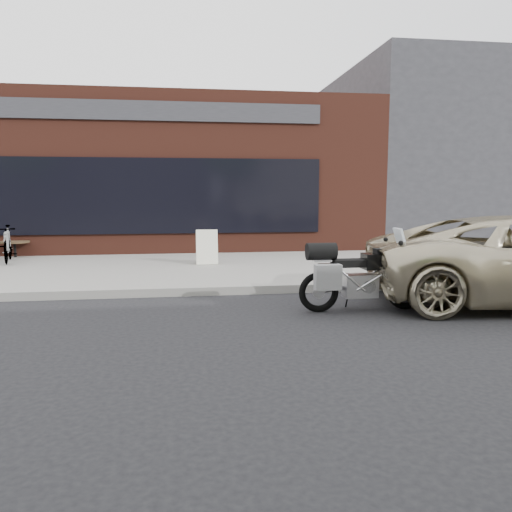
{
  "coord_description": "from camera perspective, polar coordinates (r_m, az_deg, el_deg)",
  "views": [
    {
      "loc": [
        -0.66,
        -4.59,
        1.8
      ],
      "look_at": [
        0.37,
        2.75,
        0.85
      ],
      "focal_mm": 35.0,
      "sensor_mm": 36.0,
      "label": 1
    }
  ],
  "objects": [
    {
      "name": "near_sidewalk",
      "position": [
        11.73,
        -4.7,
        -1.18
      ],
      "size": [
        44.0,
        6.0,
        0.15
      ],
      "primitive_type": "cube",
      "color": "gray",
      "rests_on": "ground"
    },
    {
      "name": "cafe_table",
      "position": [
        14.13,
        -25.87,
        1.41
      ],
      "size": [
        0.72,
        0.72,
        0.41
      ],
      "color": "black",
      "rests_on": "near_sidewalk"
    },
    {
      "name": "neighbour_building",
      "position": [
        21.46,
        22.14,
        9.98
      ],
      "size": [
        10.0,
        10.0,
        6.0
      ],
      "primitive_type": "cube",
      "color": "#2B2B30",
      "rests_on": "ground"
    },
    {
      "name": "ground",
      "position": [
        4.97,
        0.16,
        -13.92
      ],
      "size": [
        120.0,
        120.0,
        0.0
      ],
      "primitive_type": "plane",
      "color": "black",
      "rests_on": "ground"
    },
    {
      "name": "sandwich_sign",
      "position": [
        11.62,
        -5.64,
        1.07
      ],
      "size": [
        0.5,
        0.46,
        0.79
      ],
      "rotation": [
        0.0,
        0.0,
        -0.01
      ],
      "color": "white",
      "rests_on": "near_sidewalk"
    },
    {
      "name": "storefront",
      "position": [
        18.62,
        -12.27,
        8.52
      ],
      "size": [
        14.0,
        10.07,
        4.5
      ],
      "color": "#52251A",
      "rests_on": "ground"
    },
    {
      "name": "bicycle_rear",
      "position": [
        13.16,
        -26.53,
        1.25
      ],
      "size": [
        0.73,
        1.51,
        0.88
      ],
      "primitive_type": "imported",
      "rotation": [
        0.0,
        0.0,
        0.23
      ],
      "color": "gray",
      "rests_on": "near_sidewalk"
    },
    {
      "name": "motorcycle",
      "position": [
        7.7,
        11.27,
        -2.21
      ],
      "size": [
        2.0,
        0.65,
        1.27
      ],
      "rotation": [
        0.0,
        0.0,
        0.01
      ],
      "color": "black",
      "rests_on": "ground"
    }
  ]
}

